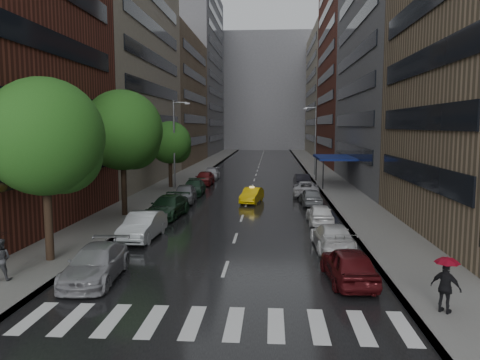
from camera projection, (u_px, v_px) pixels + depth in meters
ground at (215, 301)px, 17.75m from camera, size 220.00×220.00×0.00m
road at (257, 172)px, 67.30m from camera, size 14.00×140.00×0.01m
sidewalk_left at (195, 171)px, 67.90m from camera, size 4.00×140.00×0.15m
sidewalk_right at (320, 172)px, 66.69m from camera, size 4.00×140.00×0.15m
crosswalk at (214, 323)px, 15.75m from camera, size 13.15×2.80×0.01m
buildings_left at (166, 67)px, 75.18m from camera, size 8.00×108.00×38.00m
buildings_right at (357, 70)px, 71.20m from camera, size 8.05×109.10×36.00m
building_far at (265, 93)px, 132.85m from camera, size 40.00×14.00×32.00m
tree_near at (45, 137)px, 22.04m from camera, size 5.59×5.59×8.91m
tree_mid at (122, 130)px, 33.51m from camera, size 5.77×5.77×9.19m
tree_far at (170, 143)px, 49.19m from camera, size 4.46×4.46×7.11m
taxi at (252, 195)px, 40.36m from camera, size 2.07×4.10×1.29m
parked_cars_left at (181, 197)px, 38.96m from camera, size 2.70×43.30×1.58m
parked_cars_right at (315, 205)px, 35.09m from camera, size 2.81×35.83×1.54m
ped_black_umbrella at (0, 252)px, 19.56m from camera, size 0.97×0.98×2.09m
ped_red_umbrella at (446, 280)px, 16.13m from camera, size 1.07×1.02×2.01m
street_lamp_left at (175, 143)px, 47.44m from camera, size 1.74×0.22×9.00m
street_lamp_right at (315, 139)px, 61.26m from camera, size 1.74×0.22×9.00m
awning at (334, 158)px, 51.47m from camera, size 4.00×8.00×3.12m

